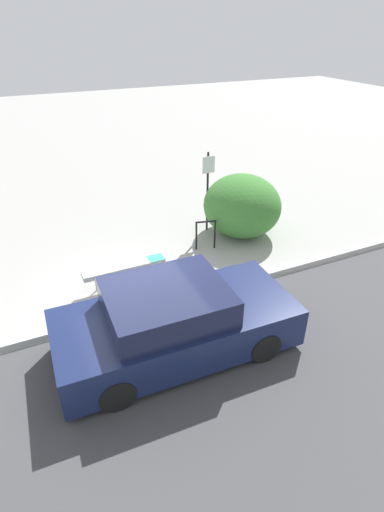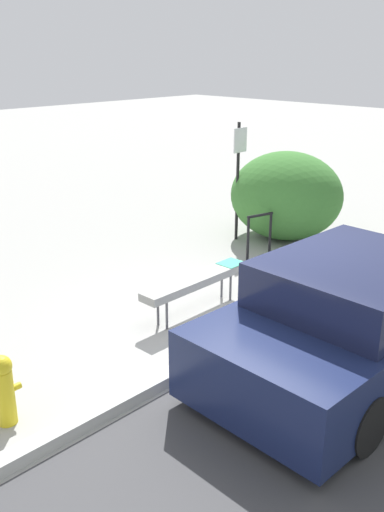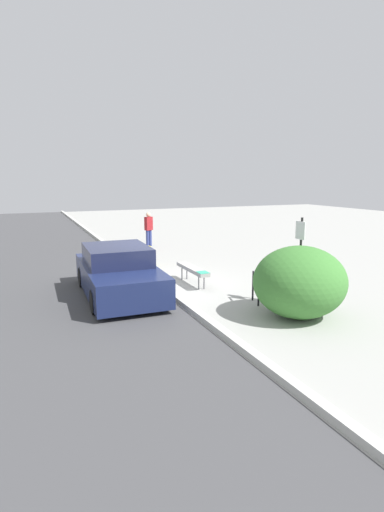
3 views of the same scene
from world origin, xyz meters
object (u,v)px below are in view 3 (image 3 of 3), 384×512
bench (193,269)px  fire_hydrant (149,255)px  bike_rack (256,285)px  sign_post (300,253)px  pedestrian (149,228)px  parked_car_near (118,273)px

bench → fire_hydrant: 3.25m
bike_rack → fire_hydrant: size_ratio=1.08×
bench → sign_post: size_ratio=0.82×
bike_rack → pedestrian: size_ratio=0.50×
bench → parked_car_near: (0.24, -2.40, 0.16)m
sign_post → fire_hydrant: 6.63m
pedestrian → parked_car_near: 8.33m
sign_post → fire_hydrant: size_ratio=3.01×
pedestrian → parked_car_near: size_ratio=0.38×
sign_post → pedestrian: bearing=-175.2°
pedestrian → bike_rack: bearing=-114.1°
sign_post → bench: bearing=-149.5°
bike_rack → fire_hydrant: bearing=-167.9°
sign_post → parked_car_near: sign_post is taller
bike_rack → bench: bearing=-162.3°
fire_hydrant → pedestrian: 4.43m
bench → bike_rack: size_ratio=2.30×
bike_rack → pedestrian: pedestrian is taller
bike_rack → pedestrian: bearing=179.4°
bench → bike_rack: bike_rack is taller
parked_car_near → bike_rack: bearing=56.9°
bike_rack → sign_post: (0.53, 0.97, 0.88)m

